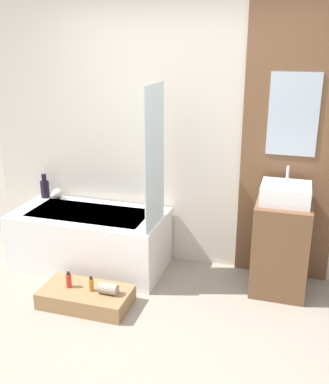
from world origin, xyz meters
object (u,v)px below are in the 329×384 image
(sink, at_px, (286,193))
(vase_tall_dark, at_px, (45,188))
(bottle_soap_secondary, at_px, (91,284))
(bottle_soap_primary, at_px, (69,280))
(vase_round_light, at_px, (57,194))
(bathtub, at_px, (90,239))
(wooden_step_bench, at_px, (86,297))

(sink, height_order, vase_tall_dark, sink)
(bottle_soap_secondary, bearing_deg, bottle_soap_primary, -180.00)
(vase_tall_dark, distance_m, vase_round_light, 0.16)
(vase_tall_dark, bearing_deg, bottle_soap_primary, -51.35)
(vase_tall_dark, bearing_deg, sink, -4.31)
(bathtub, distance_m, vase_tall_dark, 0.79)
(bottle_soap_primary, xyz_separation_m, bottle_soap_secondary, (0.21, 0.00, -0.00))
(bottle_soap_primary, bearing_deg, bottle_soap_secondary, 0.00)
(wooden_step_bench, bearing_deg, sink, 26.14)
(wooden_step_bench, height_order, vase_tall_dark, vase_tall_dark)
(bottle_soap_secondary, bearing_deg, bathtub, 116.00)
(vase_round_light, distance_m, bottle_soap_secondary, 1.30)
(bathtub, height_order, bottle_soap_secondary, bathtub)
(vase_tall_dark, bearing_deg, bathtub, -23.26)
(bathtub, relative_size, wooden_step_bench, 1.92)
(sink, height_order, bottle_soap_secondary, sink)
(sink, height_order, bottle_soap_primary, sink)
(wooden_step_bench, height_order, bottle_soap_primary, bottle_soap_primary)
(wooden_step_bench, height_order, vase_round_light, vase_round_light)
(wooden_step_bench, distance_m, vase_round_light, 1.31)
(vase_tall_dark, relative_size, vase_round_light, 2.30)
(sink, relative_size, bottle_soap_primary, 2.88)
(bathtub, relative_size, bottle_soap_primary, 10.27)
(sink, xyz_separation_m, vase_tall_dark, (-2.44, 0.18, -0.24))
(sink, bearing_deg, bottle_soap_secondary, -153.00)
(bathtub, relative_size, sink, 3.57)
(wooden_step_bench, relative_size, bottle_soap_secondary, 5.71)
(vase_round_light, distance_m, bottle_soap_primary, 1.18)
(bathtub, xyz_separation_m, sink, (1.81, 0.09, 0.62))
(wooden_step_bench, xyz_separation_m, sink, (1.54, 0.75, 0.84))
(wooden_step_bench, distance_m, bottle_soap_secondary, 0.14)
(wooden_step_bench, relative_size, sink, 1.86)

